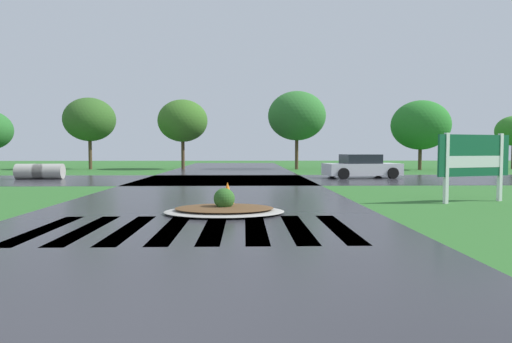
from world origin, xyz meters
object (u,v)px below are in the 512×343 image
Objects in this scene: drainage_pipe_stack at (40,171)px; traffic_cone at (228,194)px; car_silver_hatch at (361,167)px; estate_billboard at (474,158)px; median_island at (224,209)px.

traffic_cone is at bearing -47.63° from drainage_pipe_stack.
car_silver_hatch is at bearing 1.87° from drainage_pipe_stack.
estate_billboard is 8.30m from median_island.
car_silver_hatch is 6.31× the size of traffic_cone.
traffic_cone is (-7.84, -0.77, -1.06)m from estate_billboard.
car_silver_hatch is 18.43m from drainage_pipe_stack.
drainage_pipe_stack is at bearing -48.11° from estate_billboard.
median_island is (-7.87, -2.31, -1.28)m from estate_billboard.
car_silver_hatch reaches higher than traffic_cone.
median_island is at bearing -51.10° from drainage_pipe_stack.
car_silver_hatch is (7.43, 14.22, 0.52)m from median_island.
median_island is 16.05m from car_silver_hatch.
estate_billboard is at bearing -95.52° from car_silver_hatch.
estate_billboard is 1.04× the size of drainage_pipe_stack.
car_silver_hatch is 14.69m from traffic_cone.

